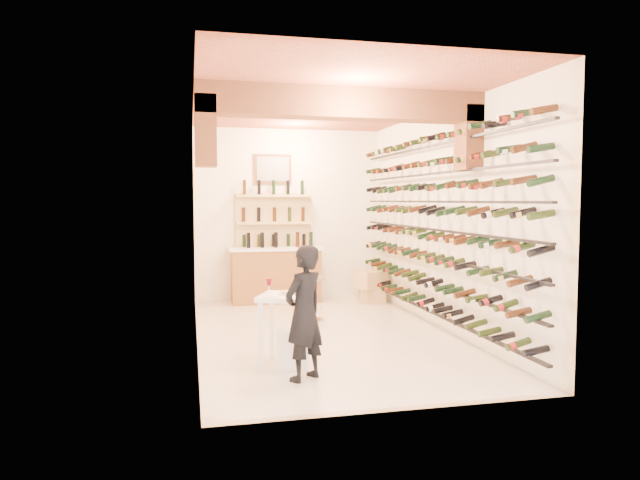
# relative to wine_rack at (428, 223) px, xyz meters

# --- Properties ---
(ground) EXTENTS (6.00, 6.00, 0.00)m
(ground) POSITION_rel_wine_rack_xyz_m (-1.53, 0.00, -1.55)
(ground) COLOR beige
(ground) RESTS_ON ground
(room_shell) EXTENTS (3.52, 6.02, 3.21)m
(room_shell) POSITION_rel_wine_rack_xyz_m (-1.53, -0.26, 0.70)
(room_shell) COLOR white
(room_shell) RESTS_ON ground
(wine_rack) EXTENTS (0.32, 5.70, 2.56)m
(wine_rack) POSITION_rel_wine_rack_xyz_m (0.00, 0.00, 0.00)
(wine_rack) COLOR black
(wine_rack) RESTS_ON ground
(back_counter) EXTENTS (1.70, 0.62, 1.29)m
(back_counter) POSITION_rel_wine_rack_xyz_m (-1.83, 2.65, -1.02)
(back_counter) COLOR olive
(back_counter) RESTS_ON ground
(back_shelving) EXTENTS (1.40, 0.31, 2.73)m
(back_shelving) POSITION_rel_wine_rack_xyz_m (-1.83, 2.89, -0.38)
(back_shelving) COLOR tan
(back_shelving) RESTS_ON ground
(tasting_table) EXTENTS (0.73, 0.73, 0.97)m
(tasting_table) POSITION_rel_wine_rack_xyz_m (-2.31, -1.34, -0.89)
(tasting_table) COLOR white
(tasting_table) RESTS_ON ground
(white_stool) EXTENTS (0.41, 0.41, 0.43)m
(white_stool) POSITION_rel_wine_rack_xyz_m (-2.25, -1.45, -1.33)
(white_stool) COLOR white
(white_stool) RESTS_ON ground
(person) EXTENTS (0.62, 0.58, 1.41)m
(person) POSITION_rel_wine_rack_xyz_m (-2.21, -1.94, -0.84)
(person) COLOR black
(person) RESTS_ON ground
(chrome_barstool) EXTENTS (0.36, 0.36, 0.69)m
(chrome_barstool) POSITION_rel_wine_rack_xyz_m (-1.51, 0.88, -1.15)
(chrome_barstool) COLOR silver
(chrome_barstool) RESTS_ON ground
(crate_lower) EXTENTS (0.48, 0.35, 0.27)m
(crate_lower) POSITION_rel_wine_rack_xyz_m (-0.13, 2.20, -1.41)
(crate_lower) COLOR tan
(crate_lower) RESTS_ON ground
(crate_upper) EXTENTS (0.64, 0.55, 0.31)m
(crate_upper) POSITION_rel_wine_rack_xyz_m (-0.13, 2.20, -1.12)
(crate_upper) COLOR tan
(crate_upper) RESTS_ON crate_lower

